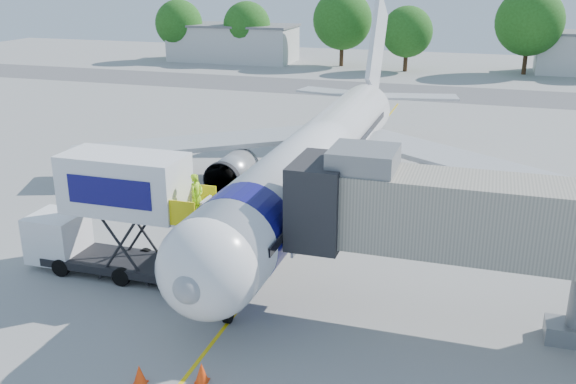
% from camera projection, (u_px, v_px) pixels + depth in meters
% --- Properties ---
extents(ground, '(160.00, 160.00, 0.00)m').
position_uv_depth(ground, '(299.00, 231.00, 33.02)').
color(ground, '#999997').
rests_on(ground, ground).
extents(guidance_line, '(0.15, 70.00, 0.01)m').
position_uv_depth(guidance_line, '(299.00, 231.00, 33.02)').
color(guidance_line, yellow).
rests_on(guidance_line, ground).
extents(taxiway_strip, '(120.00, 10.00, 0.01)m').
position_uv_depth(taxiway_strip, '(407.00, 92.00, 70.87)').
color(taxiway_strip, '#59595B').
rests_on(taxiway_strip, ground).
extents(aircraft, '(34.17, 37.73, 11.35)m').
position_uv_depth(aircraft, '(321.00, 155.00, 35.77)').
color(aircraft, silver).
rests_on(aircraft, ground).
extents(jet_bridge, '(13.90, 3.20, 6.60)m').
position_uv_depth(jet_bridge, '(458.00, 216.00, 23.02)').
color(jet_bridge, '#A7A08F').
rests_on(jet_bridge, ground).
extents(catering_hiloader, '(8.50, 2.44, 5.50)m').
position_uv_depth(catering_hiloader, '(114.00, 215.00, 27.58)').
color(catering_hiloader, black).
rests_on(catering_hiloader, ground).
extents(safety_cone_a, '(0.44, 0.44, 0.70)m').
position_uv_depth(safety_cone_a, '(140.00, 375.00, 20.72)').
color(safety_cone_a, '#F63F0C').
rests_on(safety_cone_a, ground).
extents(safety_cone_b, '(0.44, 0.44, 0.70)m').
position_uv_depth(safety_cone_b, '(202.00, 373.00, 20.83)').
color(safety_cone_b, '#F63F0C').
rests_on(safety_cone_b, ground).
extents(outbuilding_left, '(18.40, 8.40, 5.30)m').
position_uv_depth(outbuilding_left, '(233.00, 43.00, 94.18)').
color(outbuilding_left, beige).
rests_on(outbuilding_left, ground).
extents(tree_a, '(6.88, 6.88, 8.77)m').
position_uv_depth(tree_a, '(179.00, 24.00, 94.03)').
color(tree_a, '#382314').
rests_on(tree_a, ground).
extents(tree_b, '(6.77, 6.77, 8.63)m').
position_uv_depth(tree_b, '(247.00, 26.00, 91.69)').
color(tree_b, '#382314').
rests_on(tree_b, ground).
extents(tree_c, '(8.09, 8.09, 10.31)m').
position_uv_depth(tree_c, '(342.00, 20.00, 87.97)').
color(tree_c, '#382314').
rests_on(tree_c, ground).
extents(tree_d, '(6.63, 6.63, 8.45)m').
position_uv_depth(tree_d, '(407.00, 32.00, 83.56)').
color(tree_d, '#382314').
rests_on(tree_d, ground).
extents(tree_e, '(8.50, 8.50, 10.84)m').
position_uv_depth(tree_e, '(530.00, 22.00, 80.69)').
color(tree_e, '#382314').
rests_on(tree_e, ground).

